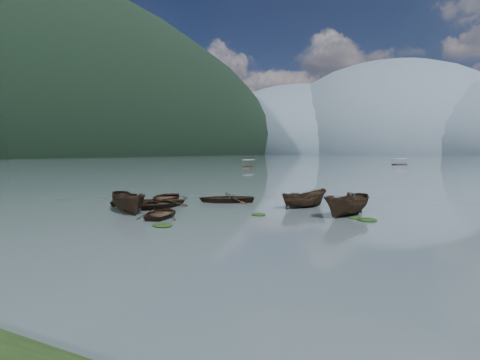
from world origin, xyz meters
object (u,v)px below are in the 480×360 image
at_px(pontoon_left, 249,167).
at_px(pontoon_centre, 399,165).
at_px(rowboat_3, 162,217).
at_px(rowboat_0, 160,207).

xyz_separation_m(pontoon_left, pontoon_centre, (37.36, 44.87, 0.00)).
bearing_deg(rowboat_3, pontoon_centre, -113.16).
relative_size(rowboat_0, pontoon_left, 0.83).
xyz_separation_m(rowboat_3, pontoon_left, (-29.17, 76.85, 0.00)).
height_order(rowboat_3, pontoon_centre, pontoon_centre).
relative_size(rowboat_0, pontoon_centre, 0.87).
bearing_deg(rowboat_3, rowboat_0, -69.17).
xyz_separation_m(rowboat_0, rowboat_3, (2.81, -3.33, 0.00)).
bearing_deg(pontoon_centre, pontoon_left, -91.40).
bearing_deg(rowboat_0, pontoon_left, 112.39).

